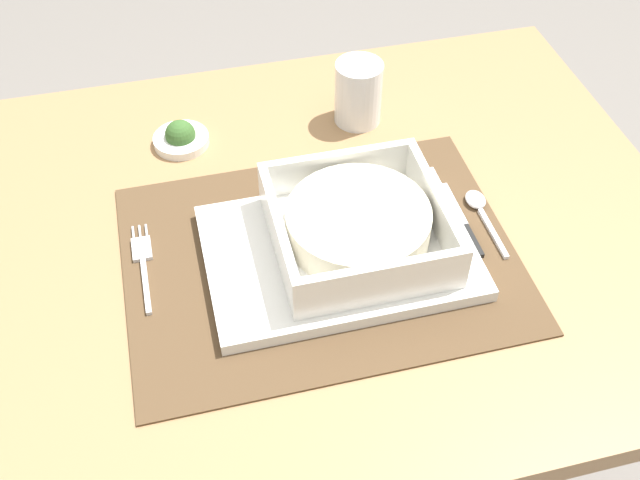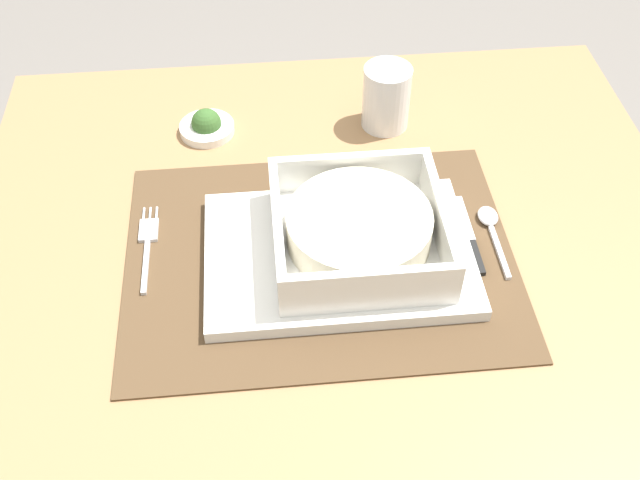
{
  "view_description": "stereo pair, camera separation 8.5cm",
  "coord_description": "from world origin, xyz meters",
  "px_view_note": "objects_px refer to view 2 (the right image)",
  "views": [
    {
      "loc": [
        -0.16,
        -0.61,
        1.4
      ],
      "look_at": [
        -0.02,
        -0.05,
        0.79
      ],
      "focal_mm": 42.32,
      "sensor_mm": 36.0,
      "label": 1
    },
    {
      "loc": [
        -0.08,
        -0.63,
        1.4
      ],
      "look_at": [
        -0.02,
        -0.05,
        0.79
      ],
      "focal_mm": 42.32,
      "sensor_mm": 36.0,
      "label": 2
    }
  ],
  "objects_px": {
    "fork": "(148,241)",
    "spoon": "(490,223)",
    "butter_knife": "(469,239)",
    "condiment_saucer": "(207,126)",
    "dining_table": "(332,290)",
    "porridge_bowl": "(359,230)",
    "drinking_glass": "(386,100)"
  },
  "relations": [
    {
      "from": "porridge_bowl",
      "to": "condiment_saucer",
      "type": "height_order",
      "value": "porridge_bowl"
    },
    {
      "from": "spoon",
      "to": "drinking_glass",
      "type": "bearing_deg",
      "value": 114.37
    },
    {
      "from": "butter_knife",
      "to": "condiment_saucer",
      "type": "height_order",
      "value": "condiment_saucer"
    },
    {
      "from": "condiment_saucer",
      "to": "fork",
      "type": "bearing_deg",
      "value": -108.32
    },
    {
      "from": "spoon",
      "to": "butter_knife",
      "type": "height_order",
      "value": "spoon"
    },
    {
      "from": "fork",
      "to": "spoon",
      "type": "xyz_separation_m",
      "value": [
        0.4,
        -0.01,
        0.0
      ]
    },
    {
      "from": "dining_table",
      "to": "drinking_glass",
      "type": "relative_size",
      "value": 9.84
    },
    {
      "from": "dining_table",
      "to": "condiment_saucer",
      "type": "distance_m",
      "value": 0.28
    },
    {
      "from": "spoon",
      "to": "drinking_glass",
      "type": "height_order",
      "value": "drinking_glass"
    },
    {
      "from": "spoon",
      "to": "porridge_bowl",
      "type": "bearing_deg",
      "value": -169.16
    },
    {
      "from": "butter_knife",
      "to": "drinking_glass",
      "type": "height_order",
      "value": "drinking_glass"
    },
    {
      "from": "dining_table",
      "to": "fork",
      "type": "distance_m",
      "value": 0.25
    },
    {
      "from": "fork",
      "to": "drinking_glass",
      "type": "distance_m",
      "value": 0.37
    },
    {
      "from": "condiment_saucer",
      "to": "porridge_bowl",
      "type": "bearing_deg",
      "value": -54.74
    },
    {
      "from": "porridge_bowl",
      "to": "spoon",
      "type": "bearing_deg",
      "value": 10.55
    },
    {
      "from": "drinking_glass",
      "to": "condiment_saucer",
      "type": "xyz_separation_m",
      "value": [
        -0.24,
        0.01,
        -0.03
      ]
    },
    {
      "from": "butter_knife",
      "to": "condiment_saucer",
      "type": "bearing_deg",
      "value": 141.71
    },
    {
      "from": "spoon",
      "to": "condiment_saucer",
      "type": "xyz_separation_m",
      "value": [
        -0.34,
        0.22,
        0.0
      ]
    },
    {
      "from": "dining_table",
      "to": "drinking_glass",
      "type": "bearing_deg",
      "value": 64.13
    },
    {
      "from": "fork",
      "to": "butter_knife",
      "type": "height_order",
      "value": "butter_knife"
    },
    {
      "from": "drinking_glass",
      "to": "condiment_saucer",
      "type": "distance_m",
      "value": 0.24
    },
    {
      "from": "dining_table",
      "to": "spoon",
      "type": "relative_size",
      "value": 7.73
    },
    {
      "from": "porridge_bowl",
      "to": "fork",
      "type": "height_order",
      "value": "porridge_bowl"
    },
    {
      "from": "fork",
      "to": "butter_knife",
      "type": "xyz_separation_m",
      "value": [
        0.37,
        -0.03,
        0.0
      ]
    },
    {
      "from": "spoon",
      "to": "condiment_saucer",
      "type": "bearing_deg",
      "value": 147.67
    },
    {
      "from": "fork",
      "to": "drinking_glass",
      "type": "relative_size",
      "value": 1.54
    },
    {
      "from": "spoon",
      "to": "condiment_saucer",
      "type": "relative_size",
      "value": 1.52
    },
    {
      "from": "porridge_bowl",
      "to": "drinking_glass",
      "type": "distance_m",
      "value": 0.25
    },
    {
      "from": "fork",
      "to": "butter_knife",
      "type": "relative_size",
      "value": 1.08
    },
    {
      "from": "butter_knife",
      "to": "condiment_saucer",
      "type": "xyz_separation_m",
      "value": [
        -0.31,
        0.24,
        0.0
      ]
    },
    {
      "from": "dining_table",
      "to": "porridge_bowl",
      "type": "distance_m",
      "value": 0.17
    },
    {
      "from": "drinking_glass",
      "to": "porridge_bowl",
      "type": "bearing_deg",
      "value": -105.96
    }
  ]
}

